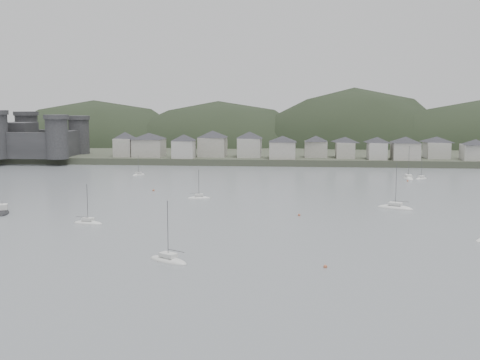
# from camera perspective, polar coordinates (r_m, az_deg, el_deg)

# --- Properties ---
(ground) EXTENTS (900.00, 900.00, 0.00)m
(ground) POSITION_cam_1_polar(r_m,az_deg,el_deg) (101.86, -4.01, -8.71)
(ground) COLOR slate
(ground) RESTS_ON ground
(far_shore_land) EXTENTS (900.00, 250.00, 3.00)m
(far_shore_land) POSITION_cam_1_polar(r_m,az_deg,el_deg) (392.80, 3.02, 3.41)
(far_shore_land) COLOR #383D2D
(far_shore_land) RESTS_ON ground
(forested_ridge) EXTENTS (851.55, 103.94, 102.57)m
(forested_ridge) POSITION_cam_1_polar(r_m,az_deg,el_deg) (368.26, 3.59, 1.15)
(forested_ridge) COLOR black
(forested_ridge) RESTS_ON ground
(castle) EXTENTS (66.00, 43.00, 20.00)m
(castle) POSITION_cam_1_polar(r_m,az_deg,el_deg) (308.57, -20.86, 3.64)
(castle) COLOR #2F2F31
(castle) RESTS_ON far_shore_land
(waterfront_town) EXTENTS (451.48, 28.46, 12.92)m
(waterfront_town) POSITION_cam_1_polar(r_m,az_deg,el_deg) (282.69, 12.38, 3.19)
(waterfront_town) COLOR #9C9B8F
(waterfront_town) RESTS_ON far_shore_land
(moored_fleet) EXTENTS (258.64, 159.28, 13.27)m
(moored_fleet) POSITION_cam_1_polar(r_m,az_deg,el_deg) (169.41, -12.07, -2.34)
(moored_fleet) COLOR silver
(moored_fleet) RESTS_ON ground
(motor_launch_far) EXTENTS (6.30, 9.40, 4.10)m
(motor_launch_far) POSITION_cam_1_polar(r_m,az_deg,el_deg) (165.80, -21.64, -2.87)
(motor_launch_far) COLOR black
(motor_launch_far) RESTS_ON ground
(mooring_buoys) EXTENTS (171.56, 119.58, 0.70)m
(mooring_buoys) POSITION_cam_1_polar(r_m,az_deg,el_deg) (151.48, 2.36, -3.33)
(mooring_buoys) COLOR #AF5A3A
(mooring_buoys) RESTS_ON ground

